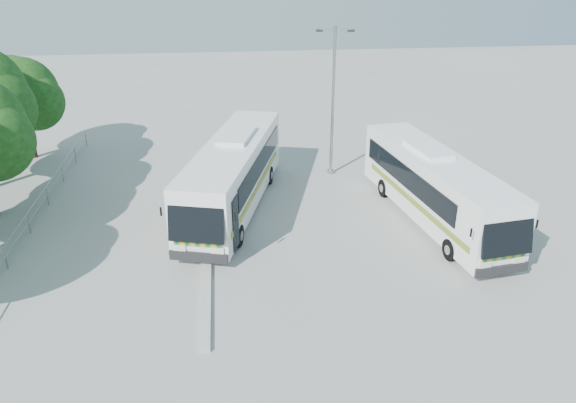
{
  "coord_description": "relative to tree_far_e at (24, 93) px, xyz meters",
  "views": [
    {
      "loc": [
        -1.36,
        -20.08,
        11.39
      ],
      "look_at": [
        1.18,
        1.25,
        1.72
      ],
      "focal_mm": 35.0,
      "sensor_mm": 36.0,
      "label": 1
    }
  ],
  "objects": [
    {
      "name": "ground",
      "position": [
        12.63,
        -13.3,
        -3.89
      ],
      "size": [
        100.0,
        100.0,
        0.0
      ],
      "primitive_type": "plane",
      "color": "#A5A59F",
      "rests_on": "ground"
    },
    {
      "name": "coach_adjacent",
      "position": [
        20.56,
        -11.1,
        -2.21
      ],
      "size": [
        3.71,
        11.2,
        3.05
      ],
      "rotation": [
        0.0,
        0.0,
        0.14
      ],
      "color": "white",
      "rests_on": "ground"
    },
    {
      "name": "coach_main",
      "position": [
        11.62,
        -8.68,
        -2.11
      ],
      "size": [
        5.39,
        11.85,
        3.24
      ],
      "rotation": [
        0.0,
        0.0,
        -0.27
      ],
      "color": "white",
      "rests_on": "ground"
    },
    {
      "name": "tree_far_e",
      "position": [
        0.0,
        0.0,
        0.0
      ],
      "size": [
        4.54,
        4.28,
        5.92
      ],
      "color": "#382314",
      "rests_on": "ground"
    },
    {
      "name": "kerb_divider",
      "position": [
        10.33,
        -11.3,
        -3.81
      ],
      "size": [
        0.4,
        16.0,
        0.15
      ],
      "primitive_type": "cube",
      "color": "#B2B2AD",
      "rests_on": "ground"
    },
    {
      "name": "railing",
      "position": [
        2.63,
        -9.3,
        -3.15
      ],
      "size": [
        0.06,
        22.0,
        1.0
      ],
      "color": "gray",
      "rests_on": "ground"
    },
    {
      "name": "lamppost",
      "position": [
        17.07,
        -4.74,
        0.48
      ],
      "size": [
        1.94,
        0.46,
        7.92
      ],
      "rotation": [
        0.0,
        0.0,
        -0.15
      ],
      "color": "#909398",
      "rests_on": "ground"
    }
  ]
}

